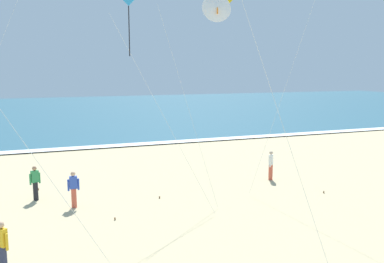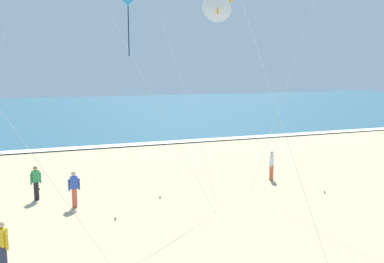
# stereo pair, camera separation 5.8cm
# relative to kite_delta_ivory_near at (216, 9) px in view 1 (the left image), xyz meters

# --- Properties ---
(ocean_water) EXTENTS (160.00, 60.00, 0.08)m
(ocean_water) POSITION_rel_kite_delta_ivory_near_xyz_m (-2.35, 46.29, -8.14)
(ocean_water) COLOR #2D6075
(ocean_water) RESTS_ON ground
(shoreline_foam) EXTENTS (160.00, 1.29, 0.01)m
(shoreline_foam) POSITION_rel_kite_delta_ivory_near_xyz_m (-2.35, 16.59, -8.10)
(shoreline_foam) COLOR white
(shoreline_foam) RESTS_ON ocean_water
(kite_delta_ivory_near) EXTENTS (4.54, 1.32, 8.78)m
(kite_delta_ivory_near) POSITION_rel_kite_delta_ivory_near_xyz_m (0.00, 0.00, 0.00)
(kite_delta_ivory_near) COLOR white
(kite_delta_ivory_near) RESTS_ON ground
(bystander_white_top) EXTENTS (0.36, 0.39, 1.59)m
(bystander_white_top) POSITION_rel_kite_delta_ivory_near_xyz_m (5.04, 4.00, -7.37)
(bystander_white_top) COLOR #D8593F
(bystander_white_top) RESTS_ON ground
(bystander_yellow_top) EXTENTS (0.36, 0.39, 1.59)m
(bystander_yellow_top) POSITION_rel_kite_delta_ivory_near_xyz_m (-7.68, -2.24, -7.37)
(bystander_yellow_top) COLOR #2D334C
(bystander_yellow_top) RESTS_ON ground
(bystander_blue_top) EXTENTS (0.50, 0.22, 1.59)m
(bystander_blue_top) POSITION_rel_kite_delta_ivory_near_xyz_m (-5.28, 3.06, -7.37)
(bystander_blue_top) COLOR #D8593F
(bystander_blue_top) RESTS_ON ground
(bystander_green_top) EXTENTS (0.47, 0.29, 1.59)m
(bystander_green_top) POSITION_rel_kite_delta_ivory_near_xyz_m (-6.84, 4.70, -7.37)
(bystander_green_top) COLOR black
(bystander_green_top) RESTS_ON ground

